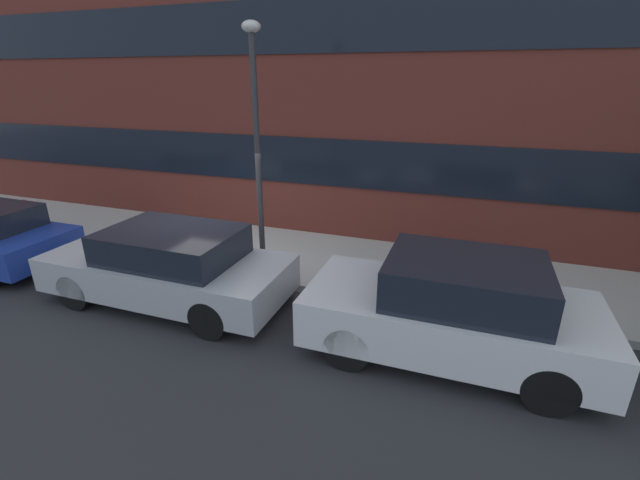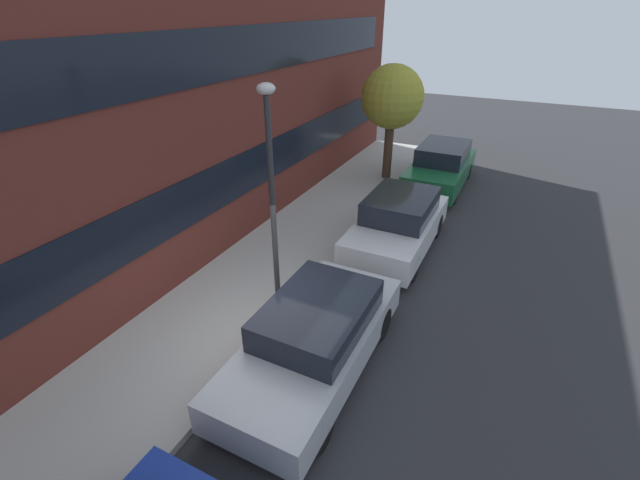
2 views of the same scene
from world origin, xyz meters
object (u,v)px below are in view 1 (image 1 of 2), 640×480
lamp_post (256,128)px  parked_car_white (452,309)px  fire_hydrant (27,215)px  parked_car_silver (169,266)px

lamp_post → parked_car_white: bearing=-21.3°
parked_car_white → fire_hydrant: parked_car_white is taller
parked_car_silver → fire_hydrant: 5.90m
parked_car_white → fire_hydrant: size_ratio=5.08×
parked_car_silver → lamp_post: (1.10, 1.44, 2.26)m
parked_car_silver → parked_car_white: size_ratio=1.08×
parked_car_silver → lamp_post: size_ratio=0.96×
parked_car_silver → parked_car_white: 4.81m
parked_car_silver → parked_car_white: (4.80, 0.00, 0.06)m
fire_hydrant → lamp_post: (6.76, -0.21, 2.41)m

